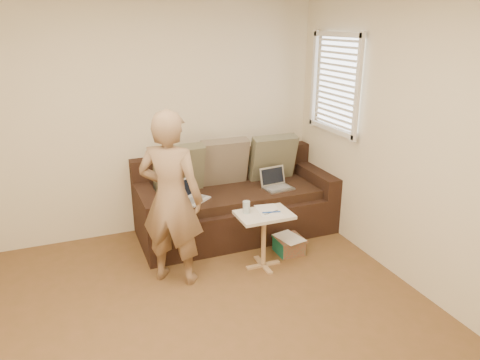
{
  "coord_description": "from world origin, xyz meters",
  "views": [
    {
      "loc": [
        -0.82,
        -2.65,
        2.32
      ],
      "look_at": [
        0.8,
        1.4,
        0.78
      ],
      "focal_mm": 33.54,
      "sensor_mm": 36.0,
      "label": 1
    }
  ],
  "objects_px": {
    "sofa": "(236,198)",
    "laptop_silver": "(278,189)",
    "drinking_glass": "(246,207)",
    "striped_box": "(289,245)",
    "laptop_white": "(194,201)",
    "side_table": "(264,240)",
    "person": "(171,199)"
  },
  "relations": [
    {
      "from": "laptop_silver",
      "to": "laptop_white",
      "type": "height_order",
      "value": "laptop_white"
    },
    {
      "from": "side_table",
      "to": "striped_box",
      "type": "distance_m",
      "value": 0.45
    },
    {
      "from": "sofa",
      "to": "laptop_white",
      "type": "relative_size",
      "value": 6.99
    },
    {
      "from": "side_table",
      "to": "sofa",
      "type": "bearing_deg",
      "value": 87.98
    },
    {
      "from": "sofa",
      "to": "drinking_glass",
      "type": "distance_m",
      "value": 0.81
    },
    {
      "from": "laptop_silver",
      "to": "side_table",
      "type": "xyz_separation_m",
      "value": [
        -0.49,
        -0.68,
        -0.23
      ]
    },
    {
      "from": "person",
      "to": "laptop_silver",
      "type": "bearing_deg",
      "value": -121.32
    },
    {
      "from": "sofa",
      "to": "striped_box",
      "type": "distance_m",
      "value": 0.83
    },
    {
      "from": "laptop_white",
      "to": "drinking_glass",
      "type": "height_order",
      "value": "drinking_glass"
    },
    {
      "from": "sofa",
      "to": "laptop_silver",
      "type": "bearing_deg",
      "value": -16.87
    },
    {
      "from": "laptop_white",
      "to": "striped_box",
      "type": "relative_size",
      "value": 1.11
    },
    {
      "from": "sofa",
      "to": "laptop_white",
      "type": "height_order",
      "value": "sofa"
    },
    {
      "from": "laptop_silver",
      "to": "drinking_glass",
      "type": "distance_m",
      "value": 0.9
    },
    {
      "from": "person",
      "to": "striped_box",
      "type": "relative_size",
      "value": 5.77
    },
    {
      "from": "person",
      "to": "side_table",
      "type": "xyz_separation_m",
      "value": [
        0.88,
        -0.1,
        -0.53
      ]
    },
    {
      "from": "laptop_silver",
      "to": "person",
      "type": "relative_size",
      "value": 0.2
    },
    {
      "from": "sofa",
      "to": "laptop_white",
      "type": "bearing_deg",
      "value": -166.47
    },
    {
      "from": "striped_box",
      "to": "side_table",
      "type": "bearing_deg",
      "value": -157.59
    },
    {
      "from": "sofa",
      "to": "person",
      "type": "distance_m",
      "value": 1.23
    },
    {
      "from": "striped_box",
      "to": "drinking_glass",
      "type": "bearing_deg",
      "value": -171.26
    },
    {
      "from": "laptop_silver",
      "to": "person",
      "type": "distance_m",
      "value": 1.52
    },
    {
      "from": "drinking_glass",
      "to": "side_table",
      "type": "bearing_deg",
      "value": -24.47
    },
    {
      "from": "laptop_silver",
      "to": "drinking_glass",
      "type": "relative_size",
      "value": 2.67
    },
    {
      "from": "laptop_silver",
      "to": "side_table",
      "type": "relative_size",
      "value": 0.55
    },
    {
      "from": "drinking_glass",
      "to": "striped_box",
      "type": "bearing_deg",
      "value": 8.74
    },
    {
      "from": "person",
      "to": "drinking_glass",
      "type": "xyz_separation_m",
      "value": [
        0.72,
        -0.03,
        -0.18
      ]
    },
    {
      "from": "sofa",
      "to": "laptop_white",
      "type": "xyz_separation_m",
      "value": [
        -0.52,
        -0.13,
        0.1
      ]
    },
    {
      "from": "laptop_silver",
      "to": "drinking_glass",
      "type": "bearing_deg",
      "value": -143.59
    },
    {
      "from": "person",
      "to": "side_table",
      "type": "height_order",
      "value": "person"
    },
    {
      "from": "laptop_silver",
      "to": "striped_box",
      "type": "relative_size",
      "value": 1.13
    },
    {
      "from": "sofa",
      "to": "side_table",
      "type": "distance_m",
      "value": 0.84
    },
    {
      "from": "person",
      "to": "drinking_glass",
      "type": "bearing_deg",
      "value": -146.72
    }
  ]
}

